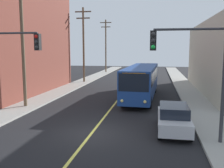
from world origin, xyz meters
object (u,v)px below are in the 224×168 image
object	(u,v)px
parked_car_silver	(174,118)
utility_pole_far	(106,44)
utility_pole_mid	(84,42)
city_bus	(142,80)
utility_pole_near	(22,32)
traffic_signal_right_corner	(192,61)
traffic_signal_left_corner	(9,58)

from	to	relation	value
parked_car_silver	utility_pole_far	size ratio (longest dim) A/B	0.40
utility_pole_mid	utility_pole_far	world-z (taller)	utility_pole_far
city_bus	utility_pole_near	distance (m)	11.90
traffic_signal_right_corner	utility_pole_near	bearing A→B (deg)	154.50
city_bus	utility_pole_far	world-z (taller)	utility_pole_far
parked_car_silver	traffic_signal_right_corner	bearing A→B (deg)	-67.90
utility_pole_near	traffic_signal_right_corner	bearing A→B (deg)	-25.50
utility_pole_mid	utility_pole_far	bearing A→B (deg)	90.68
traffic_signal_left_corner	utility_pole_mid	bearing A→B (deg)	94.06
city_bus	parked_car_silver	bearing A→B (deg)	-76.06
utility_pole_far	parked_car_silver	bearing A→B (deg)	-72.65
traffic_signal_left_corner	traffic_signal_right_corner	distance (m)	10.89
city_bus	utility_pole_far	distance (m)	29.63
utility_pole_near	traffic_signal_left_corner	bearing A→B (deg)	-70.03
parked_car_silver	utility_pole_far	bearing A→B (deg)	107.35
traffic_signal_right_corner	utility_pole_mid	bearing A→B (deg)	118.72
utility_pole_mid	utility_pole_far	distance (m)	17.12
parked_car_silver	traffic_signal_left_corner	bearing A→B (deg)	-176.83
city_bus	utility_pole_mid	xyz separation A→B (m)	(-9.12, 10.67, 4.18)
utility_pole_near	utility_pole_mid	bearing A→B (deg)	89.18
utility_pole_near	traffic_signal_left_corner	distance (m)	5.50
utility_pole_mid	traffic_signal_left_corner	distance (m)	21.45
utility_pole_near	utility_pole_mid	world-z (taller)	utility_pole_near
traffic_signal_right_corner	parked_car_silver	bearing A→B (deg)	112.10
utility_pole_far	traffic_signal_left_corner	world-z (taller)	utility_pole_far
city_bus	traffic_signal_left_corner	size ratio (longest dim) A/B	2.04
utility_pole_near	city_bus	bearing A→B (deg)	31.95
city_bus	parked_car_silver	size ratio (longest dim) A/B	2.78
city_bus	utility_pole_far	xyz separation A→B (m)	(-9.33, 27.79, 4.31)
city_bus	utility_pole_near	size ratio (longest dim) A/B	1.09
utility_pole_far	traffic_signal_right_corner	distance (m)	41.60
utility_pole_mid	traffic_signal_right_corner	world-z (taller)	utility_pole_mid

